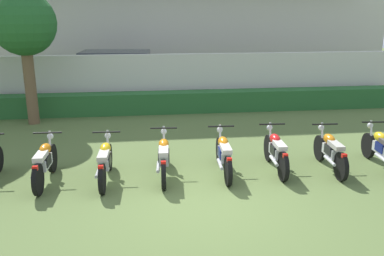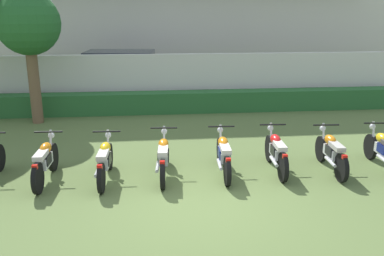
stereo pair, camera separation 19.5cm
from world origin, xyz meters
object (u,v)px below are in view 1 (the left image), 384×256
at_px(tree_far_side, 24,26).
at_px(motorcycle_in_row_2, 105,161).
at_px(motorcycle_in_row_1, 45,162).
at_px(motorcycle_in_row_5, 276,151).
at_px(motorcycle_in_row_4, 224,154).
at_px(motorcycle_in_row_3, 164,157).
at_px(parked_car, 120,75).
at_px(motorcycle_in_row_7, 381,149).
at_px(motorcycle_in_row_6, 330,151).

distance_m(tree_far_side, motorcycle_in_row_2, 6.20).
xyz_separation_m(motorcycle_in_row_1, motorcycle_in_row_5, (4.99, 0.08, -0.00)).
distance_m(tree_far_side, motorcycle_in_row_4, 7.57).
xyz_separation_m(motorcycle_in_row_1, motorcycle_in_row_4, (3.79, 0.03, -0.00)).
bearing_deg(motorcycle_in_row_4, motorcycle_in_row_2, 95.18).
bearing_deg(motorcycle_in_row_4, tree_far_side, 49.47).
bearing_deg(motorcycle_in_row_2, motorcycle_in_row_3, -82.75).
bearing_deg(motorcycle_in_row_3, tree_far_side, 42.18).
relative_size(parked_car, motorcycle_in_row_7, 2.43).
distance_m(parked_car, motorcycle_in_row_1, 8.80).
height_order(motorcycle_in_row_1, motorcycle_in_row_6, motorcycle_in_row_1).
distance_m(parked_car, tree_far_side, 5.04).
distance_m(motorcycle_in_row_2, motorcycle_in_row_7, 6.20).
distance_m(parked_car, motorcycle_in_row_2, 8.78).
relative_size(motorcycle_in_row_2, motorcycle_in_row_7, 0.98).
xyz_separation_m(parked_car, motorcycle_in_row_3, (1.26, -8.66, -0.49)).
relative_size(motorcycle_in_row_4, motorcycle_in_row_7, 1.00).
bearing_deg(motorcycle_in_row_6, parked_car, 33.14).
relative_size(parked_car, motorcycle_in_row_3, 2.39).
height_order(motorcycle_in_row_3, motorcycle_in_row_5, motorcycle_in_row_5).
height_order(tree_far_side, motorcycle_in_row_5, tree_far_side).
distance_m(parked_car, motorcycle_in_row_6, 10.09).
bearing_deg(motorcycle_in_row_2, motorcycle_in_row_5, -85.53).
bearing_deg(motorcycle_in_row_2, motorcycle_in_row_4, -85.50).
distance_m(motorcycle_in_row_3, motorcycle_in_row_5, 2.52).
bearing_deg(motorcycle_in_row_5, motorcycle_in_row_4, 95.25).
xyz_separation_m(parked_car, motorcycle_in_row_6, (5.00, -8.75, -0.49)).
bearing_deg(motorcycle_in_row_5, motorcycle_in_row_1, 93.98).
bearing_deg(motorcycle_in_row_3, motorcycle_in_row_5, -85.21).
distance_m(parked_car, motorcycle_in_row_3, 8.76).
distance_m(motorcycle_in_row_3, motorcycle_in_row_7, 4.96).
xyz_separation_m(tree_far_side, motorcycle_in_row_4, (5.16, -4.89, -2.58)).
bearing_deg(motorcycle_in_row_5, motorcycle_in_row_7, -89.91).
height_order(parked_car, tree_far_side, tree_far_side).
xyz_separation_m(motorcycle_in_row_3, motorcycle_in_row_5, (2.51, 0.04, 0.01)).
relative_size(motorcycle_in_row_2, motorcycle_in_row_4, 0.97).
height_order(motorcycle_in_row_5, motorcycle_in_row_7, motorcycle_in_row_5).
bearing_deg(motorcycle_in_row_7, tree_far_side, 66.13).
xyz_separation_m(motorcycle_in_row_5, motorcycle_in_row_7, (2.45, -0.13, -0.00)).
xyz_separation_m(motorcycle_in_row_4, motorcycle_in_row_5, (1.20, 0.05, 0.00)).
height_order(motorcycle_in_row_4, motorcycle_in_row_6, motorcycle_in_row_4).
distance_m(parked_car, motorcycle_in_row_7, 10.75).
height_order(parked_car, motorcycle_in_row_4, parked_car).
xyz_separation_m(parked_car, motorcycle_in_row_4, (2.57, -8.67, -0.48)).
distance_m(motorcycle_in_row_2, motorcycle_in_row_3, 1.24).
bearing_deg(motorcycle_in_row_6, motorcycle_in_row_7, -86.48).
bearing_deg(motorcycle_in_row_6, tree_far_side, 60.16).
height_order(motorcycle_in_row_5, motorcycle_in_row_6, motorcycle_in_row_5).
xyz_separation_m(motorcycle_in_row_2, motorcycle_in_row_7, (6.20, 0.02, 0.00)).
xyz_separation_m(motorcycle_in_row_1, motorcycle_in_row_7, (7.44, -0.05, -0.00)).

